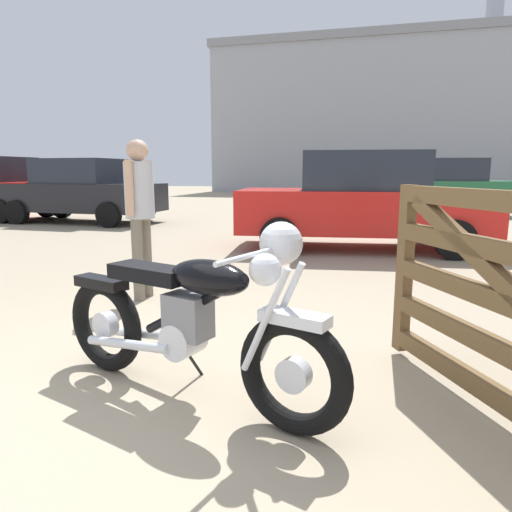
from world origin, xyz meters
The scene contains 7 objects.
ground_plane centered at (0.00, 0.00, 0.00)m, with size 80.00×80.00×0.00m, color gray.
vintage_motorcycle centered at (0.46, 0.35, 0.49)m, with size 1.95×0.95×1.07m.
bystander centered at (-0.73, 2.41, 1.02)m, with size 0.30×0.46×1.66m.
pale_sedan_back centered at (-5.31, 9.32, 0.84)m, with size 4.37×2.30×1.67m.
blue_hatchback_right centered at (4.24, 13.24, 0.94)m, with size 4.72×2.02×1.74m.
silver_sedan_mid centered at (1.76, 6.07, 0.84)m, with size 4.24×1.99×1.67m.
industrial_building centered at (5.85, 33.92, 4.91)m, with size 25.36×15.63×21.75m.
Camera 1 is at (1.22, -2.14, 1.34)m, focal length 32.39 mm.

